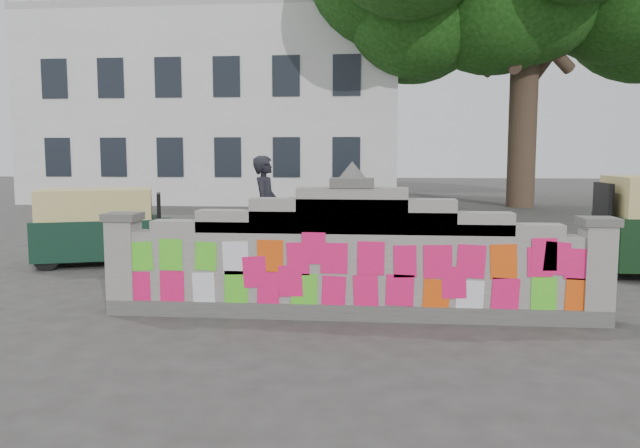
% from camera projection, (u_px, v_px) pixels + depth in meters
% --- Properties ---
extents(ground, '(100.00, 100.00, 0.00)m').
position_uv_depth(ground, '(351.00, 317.00, 8.05)').
color(ground, '#383533').
rests_on(ground, ground).
extents(parapet_wall, '(6.48, 0.44, 2.01)m').
position_uv_depth(parapet_wall, '(352.00, 260.00, 7.96)').
color(parapet_wall, '#4C4C49').
rests_on(parapet_wall, ground).
extents(building, '(16.00, 10.00, 8.90)m').
position_uv_depth(building, '(228.00, 115.00, 30.03)').
color(building, silver).
rests_on(building, ground).
extents(cyclist_bike, '(2.08, 0.82, 1.08)m').
position_uv_depth(cyclist_bike, '(266.00, 243.00, 11.00)').
color(cyclist_bike, black).
rests_on(cyclist_bike, ground).
extents(cyclist_rider, '(0.47, 0.69, 1.83)m').
position_uv_depth(cyclist_rider, '(266.00, 222.00, 10.96)').
color(cyclist_rider, black).
rests_on(cyclist_rider, ground).
extents(pedestrian, '(0.67, 0.84, 1.65)m').
position_uv_depth(pedestrian, '(353.00, 224.00, 11.50)').
color(pedestrian, '#299866').
rests_on(pedestrian, ground).
extents(rickshaw_left, '(2.68, 1.90, 1.44)m').
position_uv_depth(rickshaw_left, '(101.00, 225.00, 11.95)').
color(rickshaw_left, black).
rests_on(rickshaw_left, ground).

